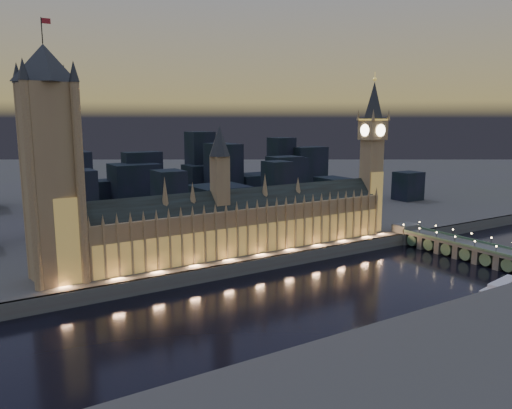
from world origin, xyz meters
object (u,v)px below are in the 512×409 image
palace_of_westminster (248,221)px  river_boat (504,286)px  elizabeth_tower (372,144)px  victoria_tower (51,155)px  westminster_bridge (463,249)px

palace_of_westminster → river_boat: bearing=-51.6°
elizabeth_tower → river_boat: (-13.65, -115.44, -70.25)m
victoria_tower → elizabeth_tower: (218.00, -0.00, -0.46)m
palace_of_westminster → westminster_bridge: palace_of_westminster is taller
palace_of_westminster → river_boat: 149.09m
palace_of_westminster → westminster_bridge: size_ratio=1.79×
victoria_tower → westminster_bridge: bearing=-15.3°
victoria_tower → elizabeth_tower: victoria_tower is taller
westminster_bridge → river_boat: (-34.17, -50.06, -4.43)m
westminster_bridge → river_boat: bearing=-124.3°
victoria_tower → river_boat: size_ratio=2.64×
victoria_tower → elizabeth_tower: size_ratio=1.13×
westminster_bridge → elizabeth_tower: bearing=107.4°
victoria_tower → elizabeth_tower: 218.00m
victoria_tower → river_boat: (204.35, -115.44, -70.70)m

